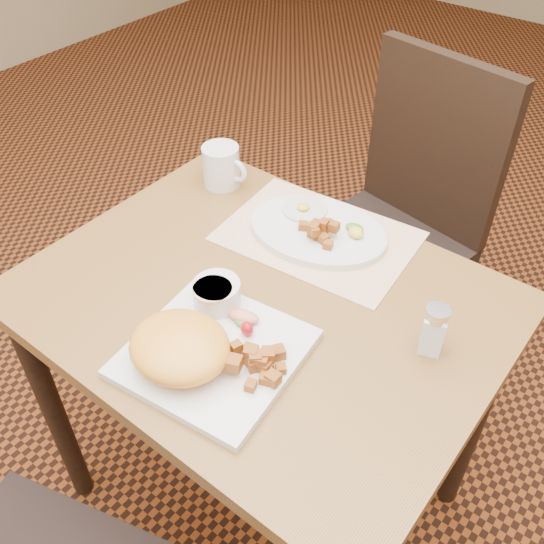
{
  "coord_description": "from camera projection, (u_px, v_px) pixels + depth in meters",
  "views": [
    {
      "loc": [
        0.54,
        -0.65,
        1.57
      ],
      "look_at": [
        0.02,
        0.01,
        0.82
      ],
      "focal_mm": 40.0,
      "sensor_mm": 36.0,
      "label": 1
    }
  ],
  "objects": [
    {
      "name": "ground",
      "position": [
        264.0,
        490.0,
        1.67
      ],
      "size": [
        8.0,
        8.0,
        0.0
      ],
      "primitive_type": "plane",
      "color": "black",
      "rests_on": "ground"
    },
    {
      "name": "table",
      "position": [
        262.0,
        334.0,
        1.24
      ],
      "size": [
        0.9,
        0.7,
        0.75
      ],
      "color": "brown",
      "rests_on": "ground"
    },
    {
      "name": "chair_far",
      "position": [
        400.0,
        215.0,
        1.72
      ],
      "size": [
        0.49,
        0.49,
        0.97
      ],
      "rotation": [
        0.0,
        0.0,
        2.98
      ],
      "color": "black",
      "rests_on": "ground"
    },
    {
      "name": "placemat",
      "position": [
        318.0,
        236.0,
        1.31
      ],
      "size": [
        0.43,
        0.32,
        0.0
      ],
      "primitive_type": "cube",
      "rotation": [
        0.0,
        0.0,
        0.1
      ],
      "color": "white",
      "rests_on": "table"
    },
    {
      "name": "plate_square",
      "position": [
        215.0,
        353.0,
        1.05
      ],
      "size": [
        0.31,
        0.31,
        0.02
      ],
      "primitive_type": "cube",
      "rotation": [
        0.0,
        0.0,
        0.12
      ],
      "color": "silver",
      "rests_on": "table"
    },
    {
      "name": "plate_oval",
      "position": [
        318.0,
        231.0,
        1.31
      ],
      "size": [
        0.34,
        0.27,
        0.02
      ],
      "primitive_type": null,
      "rotation": [
        0.0,
        0.0,
        0.17
      ],
      "color": "silver",
      "rests_on": "placemat"
    },
    {
      "name": "hollandaise_mound",
      "position": [
        179.0,
        347.0,
        1.01
      ],
      "size": [
        0.19,
        0.16,
        0.07
      ],
      "color": "#FFAC31",
      "rests_on": "plate_square"
    },
    {
      "name": "ramekin",
      "position": [
        217.0,
        293.0,
        1.12
      ],
      "size": [
        0.09,
        0.09,
        0.05
      ],
      "color": "silver",
      "rests_on": "plate_square"
    },
    {
      "name": "garnish_sq",
      "position": [
        244.0,
        320.0,
        1.09
      ],
      "size": [
        0.07,
        0.06,
        0.03
      ],
      "color": "#387223",
      "rests_on": "plate_square"
    },
    {
      "name": "fried_egg",
      "position": [
        305.0,
        209.0,
        1.34
      ],
      "size": [
        0.1,
        0.1,
        0.02
      ],
      "color": "white",
      "rests_on": "plate_oval"
    },
    {
      "name": "garnish_ov",
      "position": [
        355.0,
        230.0,
        1.28
      ],
      "size": [
        0.06,
        0.05,
        0.02
      ],
      "color": "#387223",
      "rests_on": "plate_oval"
    },
    {
      "name": "salt_shaker",
      "position": [
        434.0,
        329.0,
        1.04
      ],
      "size": [
        0.05,
        0.05,
        0.1
      ],
      "color": "white",
      "rests_on": "table"
    },
    {
      "name": "coffee_mug",
      "position": [
        222.0,
        166.0,
        1.43
      ],
      "size": [
        0.12,
        0.09,
        0.1
      ],
      "color": "silver",
      "rests_on": "table"
    },
    {
      "name": "home_fries_sq",
      "position": [
        257.0,
        361.0,
        1.01
      ],
      "size": [
        0.11,
        0.11,
        0.04
      ],
      "color": "#AA5B1B",
      "rests_on": "plate_square"
    },
    {
      "name": "home_fries_ov",
      "position": [
        320.0,
        230.0,
        1.27
      ],
      "size": [
        0.1,
        0.08,
        0.04
      ],
      "color": "#AA5B1B",
      "rests_on": "plate_oval"
    }
  ]
}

